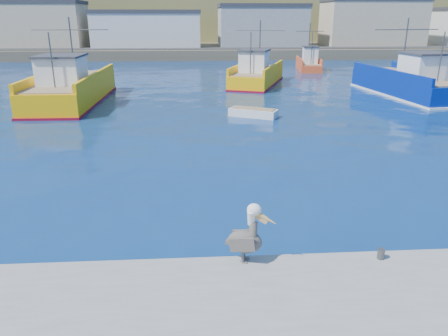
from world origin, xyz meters
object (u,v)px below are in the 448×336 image
pelican (247,237)px  skiff_left (55,104)px  trawler_yellow_a (71,89)px  trawler_yellow_b (256,75)px  trawler_blue (410,83)px  skiff_far (367,72)px  skiff_mid (253,113)px  boat_orange (309,63)px

pelican → skiff_left: bearing=116.8°
trawler_yellow_a → trawler_yellow_b: trawler_yellow_a is taller
trawler_yellow_a → trawler_blue: trawler_yellow_a is taller
trawler_yellow_b → skiff_far: trawler_yellow_b is taller
trawler_blue → skiff_far: trawler_blue is taller
trawler_yellow_a → skiff_mid: bearing=-23.3°
boat_orange → skiff_left: boat_orange is taller
trawler_yellow_b → skiff_left: size_ratio=2.75×
skiff_mid → pelican: 20.38m
trawler_yellow_a → boat_orange: trawler_yellow_a is taller
boat_orange → skiff_mid: size_ratio=1.99×
skiff_far → trawler_yellow_a: bearing=-152.1°
trawler_yellow_a → skiff_left: (-0.80, -1.87, -0.88)m
trawler_blue → pelican: (-18.04, -27.80, 0.11)m
skiff_far → skiff_mid: bearing=-126.9°
trawler_yellow_a → skiff_far: bearing=27.9°
skiff_far → pelican: size_ratio=2.36×
trawler_yellow_a → skiff_far: trawler_yellow_a is taller
trawler_yellow_b → skiff_mid: size_ratio=3.22×
trawler_yellow_a → skiff_far: (31.59, 16.71, -0.90)m
boat_orange → skiff_left: 34.29m
trawler_yellow_a → skiff_mid: trawler_yellow_a is taller
boat_orange → pelican: size_ratio=4.11×
trawler_yellow_a → trawler_yellow_b: bearing=27.9°
trawler_yellow_b → pelican: bearing=-98.3°
boat_orange → skiff_mid: bearing=-112.0°
skiff_mid → skiff_far: size_ratio=0.87×
skiff_mid → pelican: size_ratio=2.06×
skiff_left → pelican: size_ratio=2.41×
skiff_left → trawler_blue: bearing=6.2°
trawler_blue → skiff_mid: size_ratio=3.78×
trawler_yellow_a → skiff_left: trawler_yellow_a is taller
trawler_blue → pelican: 33.14m
trawler_yellow_b → trawler_blue: 14.88m
trawler_blue → pelican: trawler_blue is taller
trawler_yellow_b → boat_orange: 14.48m
trawler_yellow_a → trawler_yellow_b: (16.64, 8.82, -0.16)m
trawler_yellow_b → trawler_blue: size_ratio=0.85×
skiff_left → skiff_mid: 15.77m
pelican → trawler_blue: bearing=57.0°
skiff_far → trawler_blue: bearing=-97.5°
trawler_blue → skiff_left: bearing=-173.8°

